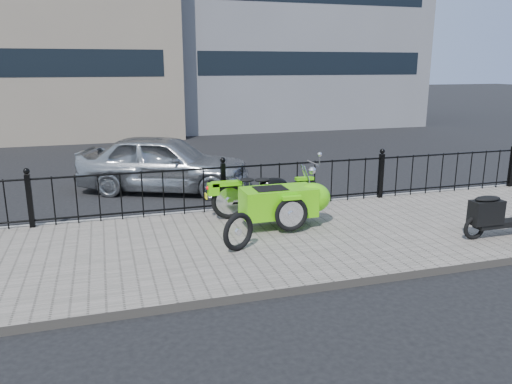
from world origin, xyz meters
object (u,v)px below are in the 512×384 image
object	(u,v)px
scooter	(498,214)
sedan_car	(164,163)
motorcycle_sidecar	(285,199)
spare_tire	(238,232)

from	to	relation	value
scooter	sedan_car	world-z (taller)	sedan_car
motorcycle_sidecar	sedan_car	size ratio (longest dim) A/B	0.57
motorcycle_sidecar	spare_tire	world-z (taller)	motorcycle_sidecar
scooter	spare_tire	size ratio (longest dim) A/B	2.48
spare_tire	sedan_car	xyz separation A→B (m)	(-0.56, 4.64, 0.26)
sedan_car	motorcycle_sidecar	bearing A→B (deg)	-130.53
scooter	spare_tire	bearing A→B (deg)	171.40
motorcycle_sidecar	sedan_car	distance (m)	3.99
motorcycle_sidecar	spare_tire	distance (m)	1.56
motorcycle_sidecar	scooter	size ratio (longest dim) A/B	1.51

